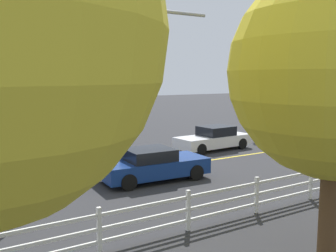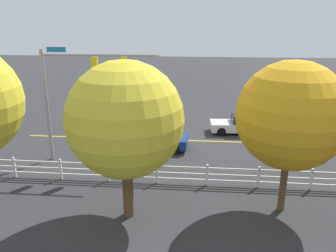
{
  "view_description": "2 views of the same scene",
  "coord_description": "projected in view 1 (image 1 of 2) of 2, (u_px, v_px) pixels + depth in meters",
  "views": [
    {
      "loc": [
        7.99,
        14.96,
        4.24
      ],
      "look_at": [
        -0.41,
        1.46,
        2.17
      ],
      "focal_mm": 40.52,
      "sensor_mm": 36.0,
      "label": 1
    },
    {
      "loc": [
        -2.44,
        22.39,
        8.1
      ],
      "look_at": [
        -0.48,
        1.47,
        1.51
      ],
      "focal_mm": 35.56,
      "sensor_mm": 36.0,
      "label": 2
    }
  ],
  "objects": [
    {
      "name": "car_3",
      "position": [
        214.0,
        139.0,
        22.08
      ],
      "size": [
        4.73,
        2.03,
        1.38
      ],
      "rotation": [
        0.0,
        0.0,
        6.34
      ],
      "color": "silver",
      "rests_on": "ground_plane"
    },
    {
      "name": "white_rail_fence",
      "position": [
        311.0,
        182.0,
        13.18
      ],
      "size": [
        26.1,
        0.1,
        1.15
      ],
      "color": "white",
      "rests_on": "ground_plane"
    },
    {
      "name": "car_2",
      "position": [
        287.0,
        131.0,
        24.75
      ],
      "size": [
        4.37,
        2.21,
        1.4
      ],
      "rotation": [
        0.0,
        0.0,
        6.34
      ],
      "color": "silver",
      "rests_on": "ground_plane"
    },
    {
      "name": "ground_plane",
      "position": [
        144.0,
        170.0,
        17.33
      ],
      "size": [
        120.0,
        120.0,
        0.0
      ],
      "primitive_type": "plane",
      "color": "#2D2D30"
    },
    {
      "name": "signal_assembly",
      "position": [
        73.0,
        59.0,
        10.91
      ],
      "size": [
        6.77,
        0.37,
        6.77
      ],
      "color": "gray",
      "rests_on": "ground_plane"
    },
    {
      "name": "lane_center_stripe",
      "position": [
        212.0,
        160.0,
        19.43
      ],
      "size": [
        28.0,
        0.16,
        0.01
      ],
      "primitive_type": "cube",
      "color": "gold",
      "rests_on": "ground_plane"
    },
    {
      "name": "car_0",
      "position": [
        153.0,
        165.0,
        15.59
      ],
      "size": [
        4.51,
        2.16,
        1.33
      ],
      "rotation": [
        0.0,
        0.0,
        3.09
      ],
      "color": "navy",
      "rests_on": "ground_plane"
    },
    {
      "name": "car_1",
      "position": [
        74.0,
        154.0,
        17.24
      ],
      "size": [
        4.13,
        1.84,
        1.52
      ],
      "rotation": [
        0.0,
        0.0,
        6.27
      ],
      "color": "navy",
      "rests_on": "ground_plane"
    }
  ]
}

